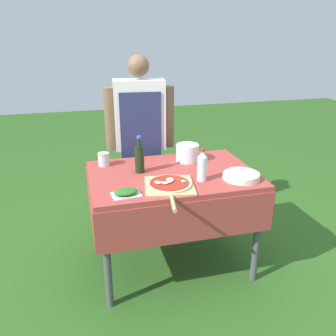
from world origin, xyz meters
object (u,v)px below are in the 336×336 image
Objects in this scene: water_bottle at (202,166)px; mixing_tub at (187,153)px; sauce_jar at (104,160)px; person_cook at (140,132)px; plate_stack at (241,176)px; pizza_on_peel at (169,185)px; oil_bottle at (140,158)px; prep_table at (172,186)px; herb_container at (126,192)px.

mixing_tub is at bearing 86.70° from water_bottle.
water_bottle is 2.27× the size of sauce_jar.
person_cook reaches higher than plate_stack.
mixing_tub is at bearing 69.35° from pizza_on_peel.
mixing_tub is (0.40, 0.14, -0.04)m from oil_bottle.
sauce_jar is (-0.45, 0.27, 0.14)m from prep_table.
oil_bottle is at bearing 161.76° from prep_table.
plate_stack is at bearing -24.53° from oil_bottle.
pizza_on_peel is 0.34m from oil_bottle.
sauce_jar is at bearing 136.01° from pizza_on_peel.
water_bottle is 0.76m from sauce_jar.
prep_table is 0.31m from water_bottle.
plate_stack is at bearing -27.59° from prep_table.
plate_stack is 2.59× the size of sauce_jar.
prep_table is 0.49m from plate_stack.
oil_bottle is 0.42m from mixing_tub.
prep_table is 0.31m from oil_bottle.
oil_bottle is (-0.14, 0.30, 0.09)m from pizza_on_peel.
plate_stack reaches higher than prep_table.
person_cook is 0.83m from water_bottle.
oil_bottle is at bearing -40.83° from sauce_jar.
person_cook is 1.00m from plate_stack.
person_cook is 8.17× the size of herb_container.
oil_bottle reaches higher than plate_stack.
sauce_jar is (-0.34, -0.33, -0.10)m from person_cook.
person_cook is at bearing 73.86° from herb_container.
prep_table is 2.21× the size of pizza_on_peel.
mixing_tub reaches higher than pizza_on_peel.
plate_stack is at bearing 4.16° from herb_container.
sauce_jar reaches higher than prep_table.
plate_stack is at bearing 128.71° from person_cook.
mixing_tub reaches higher than prep_table.
oil_bottle reaches higher than water_bottle.
herb_container and plate_stack have the same top height.
plate_stack is at bearing -8.95° from water_bottle.
oil_bottle is 0.71m from plate_stack.
oil_bottle is 1.52× the size of mixing_tub.
prep_table is 5.27× the size of water_bottle.
oil_bottle reaches higher than mixing_tub.
sauce_jar is at bearing 139.17° from oil_bottle.
prep_table is 0.55m from sauce_jar.
person_cook is 6.87× the size of water_bottle.
person_cook reaches higher than sauce_jar.
plate_stack is (0.51, 0.01, 0.01)m from pizza_on_peel.
prep_table is 6.70× the size of mixing_tub.
pizza_on_peel is 5.41× the size of sauce_jar.
water_bottle is (0.37, -0.25, -0.00)m from oil_bottle.
plate_stack is (0.64, -0.29, -0.09)m from oil_bottle.
sauce_jar is at bearing 148.86° from prep_table.
plate_stack is at bearing -29.46° from sauce_jar.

